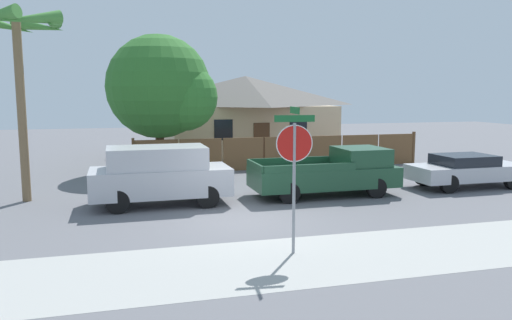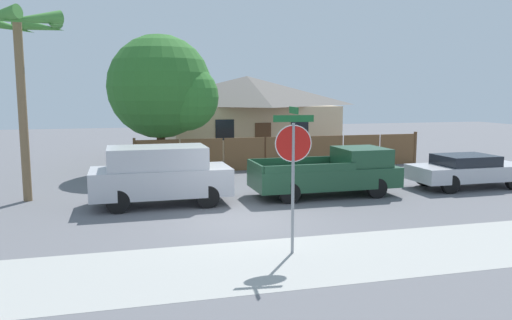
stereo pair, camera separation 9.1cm
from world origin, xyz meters
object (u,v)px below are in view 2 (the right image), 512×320
at_px(palm_tree, 18,38).
at_px(stop_sign, 293,155).
at_px(red_suv, 160,174).
at_px(orange_pickup, 331,173).
at_px(parked_sedan, 468,170).
at_px(house, 247,113).
at_px(oak_tree, 165,89).

xyz_separation_m(palm_tree, stop_sign, (6.82, -7.51, -3.11)).
height_order(red_suv, orange_pickup, red_suv).
bearing_deg(red_suv, parked_sedan, -0.60).
bearing_deg(orange_pickup, parked_sedan, -0.63).
height_order(house, stop_sign, house).
bearing_deg(house, palm_tree, -131.93).
height_order(palm_tree, red_suv, palm_tree).
bearing_deg(palm_tree, orange_pickup, -9.73).
relative_size(oak_tree, stop_sign, 1.89).
relative_size(red_suv, orange_pickup, 0.86).
bearing_deg(red_suv, oak_tree, 83.07).
bearing_deg(house, orange_pickup, -90.99).
height_order(red_suv, stop_sign, stop_sign).
distance_m(orange_pickup, parked_sedan, 5.64).
distance_m(oak_tree, parked_sedan, 13.28).
height_order(palm_tree, parked_sedan, palm_tree).
distance_m(palm_tree, red_suv, 6.35).
relative_size(oak_tree, palm_tree, 1.00).
xyz_separation_m(house, oak_tree, (-5.39, -6.33, 1.39)).
bearing_deg(stop_sign, parked_sedan, 38.68).
height_order(oak_tree, red_suv, oak_tree).
height_order(palm_tree, orange_pickup, palm_tree).
xyz_separation_m(red_suv, parked_sedan, (11.58, -0.00, -0.33)).
bearing_deg(stop_sign, house, 85.47).
relative_size(house, red_suv, 2.27).
bearing_deg(parked_sedan, orange_pickup, 179.37).
relative_size(orange_pickup, stop_sign, 1.56).
height_order(oak_tree, parked_sedan, oak_tree).
bearing_deg(orange_pickup, oak_tree, 125.48).
relative_size(palm_tree, red_suv, 1.40).
xyz_separation_m(orange_pickup, parked_sedan, (5.64, -0.00, -0.12)).
distance_m(house, oak_tree, 8.43).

